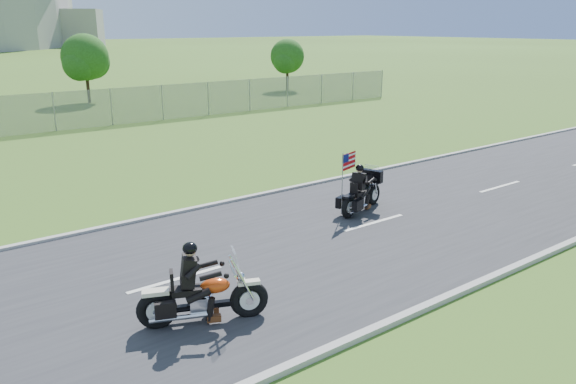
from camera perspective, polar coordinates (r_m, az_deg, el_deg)
ground at (r=13.33m, az=-3.53°, el=-6.79°), size 420.00×420.00×0.00m
road at (r=13.32m, az=-3.53°, el=-6.71°), size 120.00×8.00×0.04m
curb_north at (r=16.63m, az=-11.27°, el=-2.08°), size 120.00×0.18×0.12m
curb_south at (r=10.51m, az=9.12°, el=-13.50°), size 120.00×0.18×0.12m
tree_fence_near at (r=42.31m, az=-19.86°, el=12.53°), size 3.52×3.28×4.75m
tree_fence_far at (r=47.93m, az=-0.05°, el=13.45°), size 3.08×2.87×4.20m
motorcycle_lead at (r=10.51m, az=-8.80°, el=-10.59°), size 2.30×1.19×1.63m
motorcycle_follow at (r=16.54m, az=7.47°, el=-0.33°), size 2.13×1.03×1.83m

